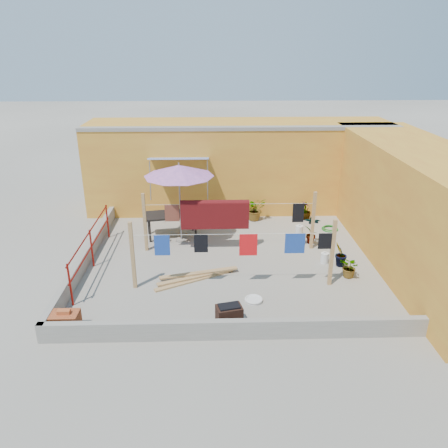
{
  "coord_description": "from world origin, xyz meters",
  "views": [
    {
      "loc": [
        -0.51,
        -11.2,
        5.72
      ],
      "look_at": [
        -0.18,
        0.3,
        1.03
      ],
      "focal_mm": 35.0,
      "sensor_mm": 36.0,
      "label": 1
    }
  ],
  "objects": [
    {
      "name": "ground",
      "position": [
        0.0,
        0.0,
        0.0
      ],
      "size": [
        80.0,
        80.0,
        0.0
      ],
      "primitive_type": "plane",
      "color": "#9E998E",
      "rests_on": "ground"
    },
    {
      "name": "patio_umbrella",
      "position": [
        -1.49,
        1.44,
        2.28
      ],
      "size": [
        2.68,
        2.68,
        2.54
      ],
      "color": "gray",
      "rests_on": "ground"
    },
    {
      "name": "red_railing",
      "position": [
        -3.85,
        -0.2,
        0.72
      ],
      "size": [
        0.05,
        4.2,
        1.1
      ],
      "color": "maroon",
      "rests_on": "ground"
    },
    {
      "name": "parapet_front",
      "position": [
        0.0,
        -3.58,
        0.22
      ],
      "size": [
        8.3,
        0.16,
        0.44
      ],
      "primitive_type": "cube",
      "color": "gray",
      "rests_on": "ground"
    },
    {
      "name": "plant_right_b",
      "position": [
        3.04,
        -0.41,
        0.37
      ],
      "size": [
        0.51,
        0.52,
        0.74
      ],
      "primitive_type": "imported",
      "rotation": [
        0.0,
        0.0,
        4.05
      ],
      "color": "#165018",
      "rests_on": "ground"
    },
    {
      "name": "green_hose",
      "position": [
        3.45,
        2.23,
        0.04
      ],
      "size": [
        0.55,
        0.55,
        0.08
      ],
      "color": "#19721D",
      "rests_on": "ground"
    },
    {
      "name": "parapet_left",
      "position": [
        -4.08,
        0.0,
        0.22
      ],
      "size": [
        0.16,
        7.3,
        0.44
      ],
      "primitive_type": "cube",
      "color": "gray",
      "rests_on": "ground"
    },
    {
      "name": "clothesline_rig",
      "position": [
        -0.33,
        0.55,
        1.08
      ],
      "size": [
        5.09,
        2.35,
        1.8
      ],
      "color": "tan",
      "rests_on": "ground"
    },
    {
      "name": "white_basin",
      "position": [
        0.47,
        -2.15,
        0.04
      ],
      "size": [
        0.44,
        0.44,
        0.08
      ],
      "color": "silver",
      "rests_on": "ground"
    },
    {
      "name": "water_jug_a",
      "position": [
        2.67,
        -0.2,
        0.16
      ],
      "size": [
        0.23,
        0.23,
        0.35
      ],
      "color": "silver",
      "rests_on": "ground"
    },
    {
      "name": "plant_back_a",
      "position": [
        0.99,
        3.2,
        0.41
      ],
      "size": [
        0.92,
        0.86,
        0.82
      ],
      "primitive_type": "imported",
      "rotation": [
        0.0,
        0.0,
        0.37
      ],
      "color": "#165018",
      "rests_on": "ground"
    },
    {
      "name": "lumber_pile",
      "position": [
        -0.96,
        -1.02,
        0.07
      ],
      "size": [
        2.18,
        1.14,
        0.14
      ],
      "color": "tan",
      "rests_on": "ground"
    },
    {
      "name": "water_jug_b",
      "position": [
        2.31,
        1.77,
        0.17
      ],
      "size": [
        0.25,
        0.25,
        0.39
      ],
      "color": "silver",
      "rests_on": "ground"
    },
    {
      "name": "outdoor_table",
      "position": [
        -1.81,
        1.85,
        0.7
      ],
      "size": [
        1.77,
        1.11,
        0.77
      ],
      "color": "black",
      "rests_on": "ground"
    },
    {
      "name": "plant_right_a",
      "position": [
        2.57,
        1.15,
        0.47
      ],
      "size": [
        0.57,
        0.47,
        0.94
      ],
      "primitive_type": "imported",
      "rotation": [
        0.0,
        0.0,
        2.83
      ],
      "color": "#165018",
      "rests_on": "ground"
    },
    {
      "name": "wall_right",
      "position": [
        5.2,
        0.0,
        1.6
      ],
      "size": [
        2.4,
        9.0,
        3.2
      ],
      "primitive_type": "cube",
      "color": "gold",
      "rests_on": "ground"
    },
    {
      "name": "brazier",
      "position": [
        -0.16,
        -3.09,
        0.24
      ],
      "size": [
        0.62,
        0.49,
        0.5
      ],
      "color": "black",
      "rests_on": "ground"
    },
    {
      "name": "wall_back",
      "position": [
        0.5,
        4.69,
        1.61
      ],
      "size": [
        11.0,
        3.27,
        3.21
      ],
      "color": "gold",
      "rests_on": "ground"
    },
    {
      "name": "plant_right_c",
      "position": [
        3.13,
        -1.04,
        0.29
      ],
      "size": [
        0.68,
        0.7,
        0.59
      ],
      "primitive_type": "imported",
      "rotation": [
        0.0,
        0.0,
        5.33
      ],
      "color": "#165018",
      "rests_on": "ground"
    },
    {
      "name": "brick_stack",
      "position": [
        -3.7,
        -3.2,
        0.22
      ],
      "size": [
        0.59,
        0.43,
        0.51
      ],
      "color": "#A54C26",
      "rests_on": "ground"
    },
    {
      "name": "plant_back_b",
      "position": [
        2.8,
        3.2,
        0.34
      ],
      "size": [
        0.5,
        0.5,
        0.68
      ],
      "primitive_type": "imported",
      "rotation": [
        0.0,
        0.0,
        2.0
      ],
      "color": "#165018",
      "rests_on": "ground"
    }
  ]
}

